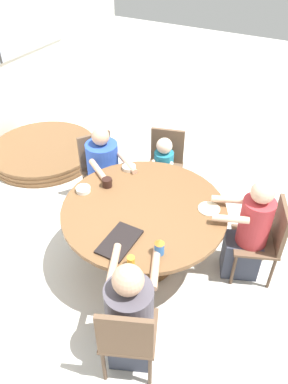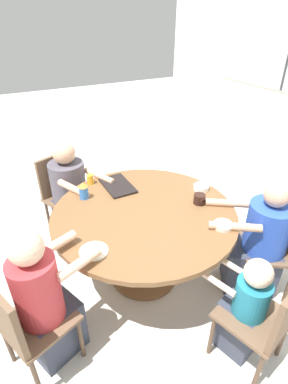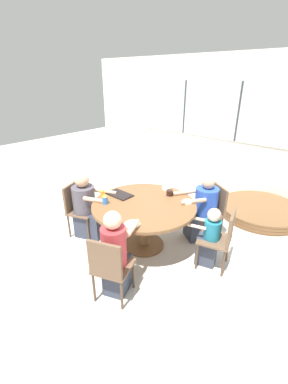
# 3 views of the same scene
# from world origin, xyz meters

# --- Properties ---
(ground_plane) EXTENTS (16.00, 16.00, 0.00)m
(ground_plane) POSITION_xyz_m (0.00, 0.00, 0.00)
(ground_plane) COLOR beige
(wall_back_with_windows) EXTENTS (8.40, 0.08, 2.80)m
(wall_back_with_windows) POSITION_xyz_m (0.00, 2.97, 1.42)
(wall_back_with_windows) COLOR white
(wall_back_with_windows) RESTS_ON ground_plane
(dining_table) EXTENTS (1.48, 1.48, 0.71)m
(dining_table) POSITION_xyz_m (0.00, 0.00, 0.58)
(dining_table) COLOR brown
(dining_table) RESTS_ON ground_plane
(chair_for_woman_green_shirt) EXTENTS (0.52, 0.52, 0.84)m
(chair_for_woman_green_shirt) POSITION_xyz_m (0.41, -1.03, 0.50)
(chair_for_woman_green_shirt) COLOR brown
(chair_for_woman_green_shirt) RESTS_ON ground_plane
(chair_for_man_blue_shirt) EXTENTS (0.52, 0.52, 0.84)m
(chair_for_man_blue_shirt) POSITION_xyz_m (-1.03, -0.43, 0.50)
(chair_for_man_blue_shirt) COLOR brown
(chair_for_man_blue_shirt) RESTS_ON ground_plane
(chair_for_man_teal_shirt) EXTENTS (0.56, 0.56, 0.84)m
(chair_for_man_teal_shirt) POSITION_xyz_m (0.62, 0.92, 0.50)
(chair_for_man_teal_shirt) COLOR brown
(chair_for_man_teal_shirt) RESTS_ON ground_plane
(chair_for_toddler) EXTENTS (0.49, 0.49, 0.84)m
(chair_for_toddler) POSITION_xyz_m (1.07, 0.30, 0.50)
(chair_for_toddler) COLOR brown
(chair_for_toddler) RESTS_ON ground_plane
(person_woman_green_shirt) EXTENTS (0.45, 0.57, 1.09)m
(person_woman_green_shirt) POSITION_xyz_m (0.35, -0.88, 0.50)
(person_woman_green_shirt) COLOR #333847
(person_woman_green_shirt) RESTS_ON ground_plane
(person_man_blue_shirt) EXTENTS (0.71, 0.55, 1.05)m
(person_man_blue_shirt) POSITION_xyz_m (-0.87, -0.36, 0.46)
(person_man_blue_shirt) COLOR #333847
(person_man_blue_shirt) RESTS_ON ground_plane
(person_man_teal_shirt) EXTENTS (0.63, 0.71, 1.03)m
(person_man_teal_shirt) POSITION_xyz_m (0.52, 0.78, 0.45)
(person_man_teal_shirt) COLOR #333847
(person_man_teal_shirt) RESTS_ON ground_plane
(person_toddler) EXTENTS (0.43, 0.31, 0.85)m
(person_toddler) POSITION_xyz_m (0.92, 0.26, 0.40)
(person_toddler) COLOR #333847
(person_toddler) RESTS_ON ground_plane
(food_tray_dark) EXTENTS (0.39, 0.23, 0.02)m
(food_tray_dark) POSITION_xyz_m (-0.46, -0.03, 0.72)
(food_tray_dark) COLOR black
(food_tray_dark) RESTS_ON dining_table
(coffee_mug) EXTENTS (0.10, 0.10, 0.08)m
(coffee_mug) POSITION_xyz_m (0.11, 0.46, 0.75)
(coffee_mug) COLOR black
(coffee_mug) RESTS_ON dining_table
(sippy_cup) EXTENTS (0.08, 0.08, 0.15)m
(sippy_cup) POSITION_xyz_m (-0.41, -0.36, 0.79)
(sippy_cup) COLOR blue
(sippy_cup) RESTS_ON dining_table
(juice_glass) EXTENTS (0.06, 0.06, 0.09)m
(juice_glass) POSITION_xyz_m (-0.62, -0.23, 0.76)
(juice_glass) COLOR gold
(juice_glass) RESTS_ON dining_table
(bowl_white_shallow) EXTENTS (0.14, 0.14, 0.04)m
(bowl_white_shallow) POSITION_xyz_m (-0.07, 0.61, 0.73)
(bowl_white_shallow) COLOR white
(bowl_white_shallow) RESTS_ON dining_table
(bowl_cereal) EXTENTS (0.14, 0.14, 0.03)m
(bowl_cereal) POSITION_xyz_m (0.45, 0.42, 0.73)
(bowl_cereal) COLOR silver
(bowl_cereal) RESTS_ON dining_table
(plate_tortillas) EXTENTS (0.19, 0.19, 0.01)m
(plate_tortillas) POSITION_xyz_m (0.26, -0.51, 0.72)
(plate_tortillas) COLOR beige
(plate_tortillas) RESTS_ON dining_table
(folded_table_stack) EXTENTS (1.44, 1.44, 0.18)m
(folded_table_stack) POSITION_xyz_m (0.99, 2.12, 0.09)
(folded_table_stack) COLOR brown
(folded_table_stack) RESTS_ON ground_plane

